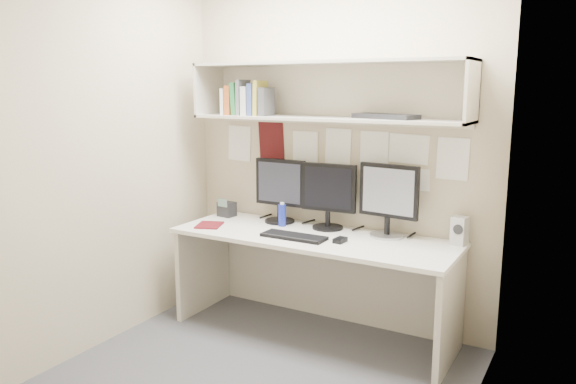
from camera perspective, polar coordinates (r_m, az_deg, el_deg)
The scene contains 19 objects.
floor at distance 3.67m, azimuth -2.31°, elevation -17.77°, with size 2.40×2.00×0.01m, color #45454A.
wall_back at distance 4.14m, azimuth 4.88°, elevation 4.39°, with size 2.40×0.02×2.60m, color tan.
wall_front at distance 2.48m, azimuth -14.79°, elevation -0.10°, with size 2.40×0.02×2.60m, color tan.
wall_left at distance 4.03m, azimuth -17.17°, elevation 3.78°, with size 0.02×2.00×2.60m, color tan.
wall_right at distance 2.82m, azimuth 18.65°, elevation 0.95°, with size 0.02×2.00×2.60m, color tan.
desk at distance 4.04m, azimuth 2.57°, elevation -9.36°, with size 2.00×0.70×0.73m.
overhead_hutch at distance 3.99m, azimuth 4.12°, elevation 10.21°, with size 2.00×0.38×0.40m.
pinned_papers at distance 4.14m, azimuth 4.84°, elevation 3.69°, with size 1.92×0.01×0.48m, color white, non-canonical shape.
monitor_left at distance 4.25m, azimuth -0.80°, elevation 0.38°, with size 0.41×0.23×0.48m.
monitor_center at distance 4.06m, azimuth 4.15°, elevation -0.16°, with size 0.41×0.22×0.48m.
monitor_right at distance 3.89m, azimuth 10.17°, elevation -0.59°, with size 0.43×0.24×0.50m.
keyboard at distance 3.84m, azimuth 0.60°, elevation -4.54°, with size 0.45×0.16×0.02m, color black.
mouse at distance 3.75m, azimuth 5.31°, elevation -4.89°, with size 0.06×0.10×0.03m, color black.
speaker at distance 3.84m, azimuth 17.03°, elevation -3.77°, with size 0.11×0.11×0.19m.
blue_bottle at distance 4.16m, azimuth -0.60°, elevation -2.33°, with size 0.06×0.06×0.18m.
maroon_notebook at distance 4.22m, azimuth -8.00°, elevation -3.34°, with size 0.18×0.21×0.01m, color #5B0F16.
desk_phone at distance 4.50m, azimuth -6.25°, elevation -1.72°, with size 0.14×0.13×0.15m.
book_stack at distance 4.21m, azimuth -4.14°, elevation 9.32°, with size 0.38×0.16×0.26m.
hutch_tray at distance 3.80m, azimuth 9.87°, elevation 7.59°, with size 0.44×0.17×0.03m, color black.
Camera 1 is at (1.71, -2.74, 1.75)m, focal length 35.00 mm.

